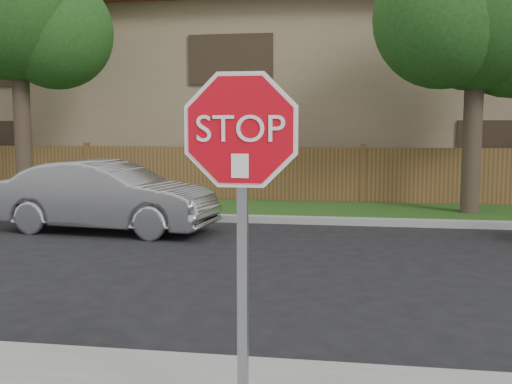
# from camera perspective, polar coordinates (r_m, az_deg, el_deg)

# --- Properties ---
(ground) EXTENTS (90.00, 90.00, 0.00)m
(ground) POSITION_cam_1_polar(r_m,az_deg,el_deg) (5.59, 12.01, -16.73)
(ground) COLOR black
(ground) RESTS_ON ground
(far_curb) EXTENTS (70.00, 0.30, 0.15)m
(far_curb) POSITION_cam_1_polar(r_m,az_deg,el_deg) (13.46, 10.32, -2.80)
(far_curb) COLOR gray
(far_curb) RESTS_ON ground
(grass_strip) EXTENTS (70.00, 3.00, 0.12)m
(grass_strip) POSITION_cam_1_polar(r_m,az_deg,el_deg) (15.10, 10.20, -1.88)
(grass_strip) COLOR #1E4714
(grass_strip) RESTS_ON ground
(fence) EXTENTS (70.00, 0.12, 1.60)m
(fence) POSITION_cam_1_polar(r_m,az_deg,el_deg) (16.60, 10.15, 1.43)
(fence) COLOR brown
(fence) RESTS_ON ground
(apartment_building) EXTENTS (35.20, 9.20, 7.20)m
(apartment_building) POSITION_cam_1_polar(r_m,az_deg,el_deg) (22.19, 10.04, 9.68)
(apartment_building) COLOR #8B7456
(apartment_building) RESTS_ON ground
(tree_left) EXTENTS (4.80, 3.90, 7.78)m
(tree_left) POSITION_cam_1_polar(r_m,az_deg,el_deg) (17.35, -21.94, 15.95)
(tree_left) COLOR #382B21
(tree_left) RESTS_ON ground
(tree_mid) EXTENTS (4.80, 3.90, 7.35)m
(tree_mid) POSITION_cam_1_polar(r_m,az_deg,el_deg) (15.22, 20.49, 16.11)
(tree_mid) COLOR #382B21
(tree_mid) RESTS_ON ground
(stop_sign) EXTENTS (1.01, 0.13, 2.55)m
(stop_sign) POSITION_cam_1_polar(r_m,az_deg,el_deg) (3.74, -1.41, 1.01)
(stop_sign) COLOR gray
(stop_sign) RESTS_ON sidewalk_near
(sedan_left) EXTENTS (4.62, 2.01, 1.48)m
(sedan_left) POSITION_cam_1_polar(r_m,az_deg,el_deg) (12.72, -13.99, -0.39)
(sedan_left) COLOR #9C9CA0
(sedan_left) RESTS_ON ground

